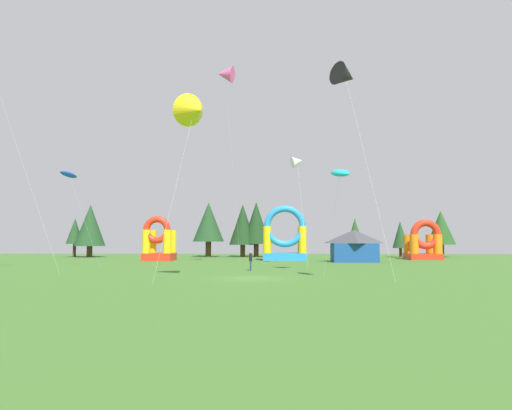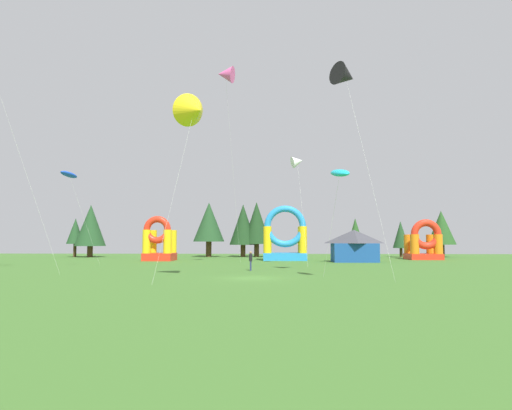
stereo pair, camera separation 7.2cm
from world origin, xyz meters
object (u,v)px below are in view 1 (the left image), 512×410
at_px(kite_white_delta, 297,162).
at_px(kite_pink_delta, 225,74).
at_px(kite_black_delta, 345,76).
at_px(kite_yellow_delta, 194,110).
at_px(person_midfield, 251,259).
at_px(kite_blue_parafoil, 69,175).
at_px(festival_tent, 354,246).
at_px(inflatable_blue_arch, 159,244).
at_px(inflatable_orange_dome, 285,240).
at_px(inflatable_yellow_castle, 424,245).
at_px(kite_cyan_parafoil, 340,173).

relative_size(kite_white_delta, kite_pink_delta, 0.56).
distance_m(kite_black_delta, kite_yellow_delta, 13.06).
xyz_separation_m(kite_pink_delta, person_midfield, (3.28, -6.97, -20.67)).
height_order(kite_blue_parafoil, person_midfield, kite_blue_parafoil).
height_order(kite_white_delta, festival_tent, kite_white_delta).
bearing_deg(inflatable_blue_arch, kite_pink_delta, -50.95).
relative_size(kite_yellow_delta, kite_pink_delta, 0.60).
xyz_separation_m(kite_pink_delta, inflatable_orange_dome, (7.00, 14.55, -18.90)).
height_order(person_midfield, inflatable_yellow_castle, inflatable_yellow_castle).
distance_m(kite_blue_parafoil, kite_white_delta, 25.12).
bearing_deg(kite_black_delta, kite_blue_parafoil, 158.71).
bearing_deg(kite_cyan_parafoil, inflatable_orange_dome, 96.27).
xyz_separation_m(kite_cyan_parafoil, kite_pink_delta, (-10.48, 17.13, 13.84)).
bearing_deg(inflatable_blue_arch, inflatable_orange_dome, 4.73).
height_order(kite_yellow_delta, kite_white_delta, kite_yellow_delta).
height_order(kite_cyan_parafoil, inflatable_blue_arch, kite_cyan_parafoil).
bearing_deg(kite_black_delta, kite_yellow_delta, -157.54).
bearing_deg(kite_yellow_delta, inflatable_orange_dome, 78.15).
relative_size(kite_blue_parafoil, inflatable_blue_arch, 1.66).
bearing_deg(kite_yellow_delta, kite_blue_parafoil, 135.92).
relative_size(kite_pink_delta, inflatable_orange_dome, 2.96).
relative_size(inflatable_orange_dome, inflatable_blue_arch, 1.25).
height_order(kite_black_delta, kite_white_delta, kite_black_delta).
distance_m(kite_black_delta, inflatable_blue_arch, 38.05).
distance_m(kite_blue_parafoil, inflatable_orange_dome, 30.38).
relative_size(kite_yellow_delta, person_midfield, 7.40).
bearing_deg(kite_blue_parafoil, inflatable_blue_arch, 72.37).
distance_m(kite_pink_delta, inflatable_yellow_castle, 38.44).
relative_size(kite_cyan_parafoil, inflatable_blue_arch, 1.37).
distance_m(kite_yellow_delta, kite_cyan_parafoil, 11.65).
xyz_separation_m(kite_blue_parafoil, kite_cyan_parafoil, (26.54, -13.14, -1.85)).
height_order(inflatable_orange_dome, inflatable_yellow_castle, inflatable_orange_dome).
bearing_deg(festival_tent, inflatable_yellow_castle, 33.48).
height_order(kite_yellow_delta, kite_pink_delta, kite_pink_delta).
distance_m(kite_black_delta, person_midfield, 18.78).
distance_m(kite_white_delta, inflatable_orange_dome, 15.56).
bearing_deg(inflatable_blue_arch, person_midfield, -55.28).
bearing_deg(festival_tent, kite_cyan_parafoil, -101.38).
distance_m(kite_black_delta, festival_tent, 29.38).
bearing_deg(person_midfield, inflatable_yellow_castle, 143.28).
bearing_deg(person_midfield, kite_pink_delta, -147.64).
bearing_deg(inflatable_orange_dome, kite_pink_delta, -115.70).
height_order(kite_cyan_parafoil, inflatable_orange_dome, kite_cyan_parafoil).
bearing_deg(kite_blue_parafoil, festival_tent, 24.54).
relative_size(kite_yellow_delta, inflatable_blue_arch, 2.19).
bearing_deg(inflatable_yellow_castle, kite_yellow_delta, -126.30).
relative_size(kite_black_delta, person_midfield, 9.40).
height_order(kite_blue_parafoil, inflatable_yellow_castle, kite_blue_parafoil).
height_order(kite_blue_parafoil, kite_yellow_delta, kite_yellow_delta).
xyz_separation_m(kite_black_delta, kite_white_delta, (-3.12, 16.68, -4.20)).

